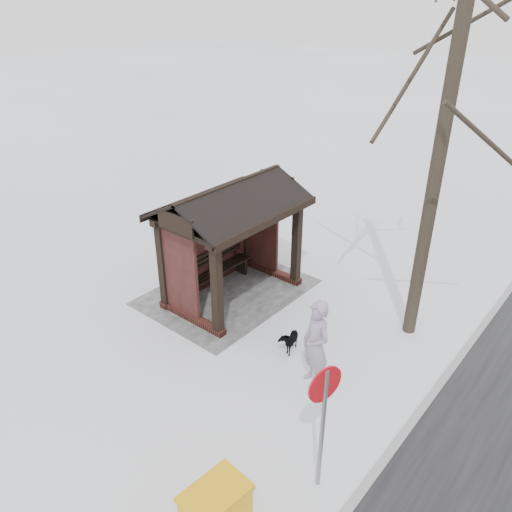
{
  "coord_description": "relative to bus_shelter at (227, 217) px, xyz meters",
  "views": [
    {
      "loc": [
        8.13,
        7.59,
        7.01
      ],
      "look_at": [
        0.03,
        0.8,
        1.44
      ],
      "focal_mm": 35.0,
      "sensor_mm": 36.0,
      "label": 1
    }
  ],
  "objects": [
    {
      "name": "ground",
      "position": [
        0.0,
        0.16,
        -2.17
      ],
      "size": [
        120.0,
        120.0,
        0.0
      ],
      "primitive_type": "plane",
      "color": "white",
      "rests_on": "ground"
    },
    {
      "name": "kerb",
      "position": [
        0.0,
        5.66,
        -2.16
      ],
      "size": [
        120.0,
        0.15,
        0.06
      ],
      "primitive_type": "cube",
      "color": "gray",
      "rests_on": "ground"
    },
    {
      "name": "trampled_patch",
      "position": [
        0.0,
        -0.04,
        -2.16
      ],
      "size": [
        4.2,
        3.2,
        0.02
      ],
      "primitive_type": "cube",
      "color": "gray",
      "rests_on": "ground"
    },
    {
      "name": "bus_shelter",
      "position": [
        0.0,
        0.0,
        0.0
      ],
      "size": [
        3.6,
        2.4,
        3.09
      ],
      "color": "#391714",
      "rests_on": "ground"
    },
    {
      "name": "tree_near",
      "position": [
        -1.5,
        4.36,
        3.99
      ],
      "size": [
        3.42,
        3.42,
        9.03
      ],
      "color": "black",
      "rests_on": "ground"
    },
    {
      "name": "pedestrian",
      "position": [
        1.44,
        3.65,
        -1.2
      ],
      "size": [
        0.7,
        0.83,
        1.92
      ],
      "primitive_type": "imported",
      "rotation": [
        0.0,
        0.0,
        1.16
      ],
      "color": "#988BA3",
      "rests_on": "ground"
    },
    {
      "name": "dog",
      "position": [
        0.89,
        2.63,
        -1.88
      ],
      "size": [
        0.72,
        0.48,
        0.56
      ],
      "primitive_type": "imported",
      "rotation": [
        0.0,
        0.0,
        1.86
      ],
      "color": "black",
      "rests_on": "ground"
    },
    {
      "name": "grit_bin",
      "position": [
        4.9,
        4.27,
        -1.79
      ],
      "size": [
        1.02,
        0.75,
        0.74
      ],
      "rotation": [
        0.0,
        0.0,
        -0.09
      ],
      "color": "#E79F0D",
      "rests_on": "ground"
    },
    {
      "name": "road_sign",
      "position": [
        3.34,
        5.02,
        -0.45
      ],
      "size": [
        0.59,
        0.19,
        2.38
      ],
      "rotation": [
        0.0,
        0.0,
        -0.27
      ],
      "color": "slate",
      "rests_on": "ground"
    }
  ]
}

